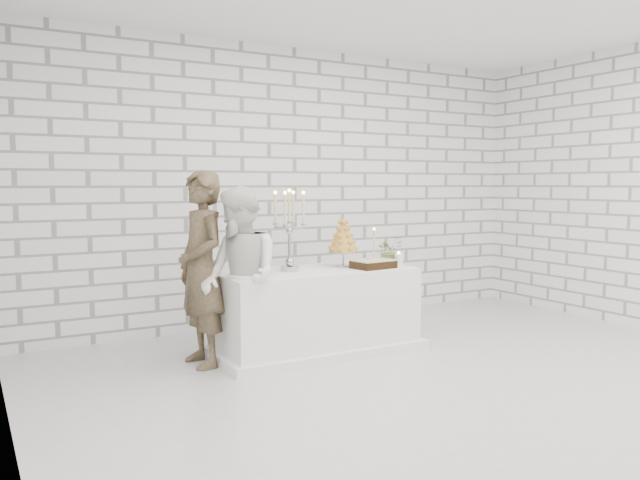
% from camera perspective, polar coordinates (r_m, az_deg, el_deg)
% --- Properties ---
extents(ground, '(6.00, 5.00, 0.01)m').
position_cam_1_polar(ground, '(5.11, 11.10, -12.37)').
color(ground, silver).
rests_on(ground, ground).
extents(wall_back, '(6.00, 0.01, 3.00)m').
position_cam_1_polar(wall_back, '(6.96, -2.31, 4.88)').
color(wall_back, white).
rests_on(wall_back, ground).
extents(wall_left, '(0.01, 5.00, 3.00)m').
position_cam_1_polar(wall_left, '(3.68, -26.60, 4.17)').
color(wall_left, white).
rests_on(wall_left, ground).
extents(cake_table, '(1.80, 0.80, 0.75)m').
position_cam_1_polar(cake_table, '(5.77, -0.41, -6.41)').
color(cake_table, white).
rests_on(cake_table, ground).
extents(groom, '(0.44, 0.63, 1.64)m').
position_cam_1_polar(groom, '(5.35, -10.69, -2.58)').
color(groom, '#3D3020').
rests_on(groom, ground).
extents(bride, '(0.60, 0.75, 1.51)m').
position_cam_1_polar(bride, '(5.14, -7.27, -3.55)').
color(bride, white).
rests_on(bride, ground).
extents(candelabra, '(0.31, 0.31, 0.73)m').
position_cam_1_polar(candelabra, '(5.59, -2.79, 0.90)').
color(candelabra, '#A8A7B2').
rests_on(candelabra, cake_table).
extents(croquembouche, '(0.33, 0.33, 0.47)m').
position_cam_1_polar(croquembouche, '(5.91, 2.11, -0.17)').
color(croquembouche, '#B78028').
rests_on(croquembouche, cake_table).
extents(chocolate_cake, '(0.39, 0.30, 0.08)m').
position_cam_1_polar(chocolate_cake, '(5.83, 4.84, -2.16)').
color(chocolate_cake, black).
rests_on(chocolate_cake, cake_table).
extents(pillar_candle, '(0.09, 0.09, 0.12)m').
position_cam_1_polar(pillar_candle, '(5.98, 7.14, -1.82)').
color(pillar_candle, white).
rests_on(pillar_candle, cake_table).
extents(extra_taper, '(0.06, 0.06, 0.32)m').
position_cam_1_polar(extra_taper, '(6.28, 4.92, -0.55)').
color(extra_taper, beige).
rests_on(extra_taper, cake_table).
extents(flowers, '(0.26, 0.22, 0.28)m').
position_cam_1_polar(flowers, '(6.05, 6.30, -0.95)').
color(flowers, '#43682C').
rests_on(flowers, cake_table).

